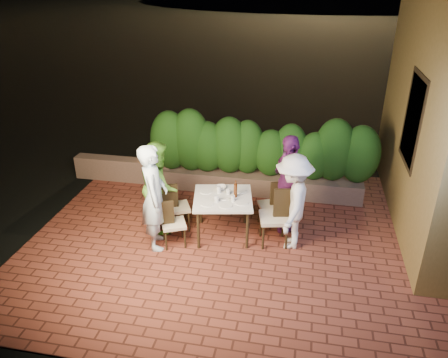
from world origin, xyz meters
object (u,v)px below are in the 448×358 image
(beer_bottle, at_px, (236,189))
(diner_blue, at_px, (154,197))
(bowl, at_px, (221,187))
(diner_white, at_px, (293,202))
(diner_purple, at_px, (288,183))
(parapet_lamp, at_px, (149,158))
(diner_green, at_px, (159,186))
(chair_left_front, at_px, (174,223))
(chair_right_back, at_px, (271,205))
(chair_right_front, at_px, (274,217))
(dining_table, at_px, (223,216))
(chair_left_back, at_px, (177,206))

(beer_bottle, bearing_deg, diner_blue, -155.21)
(bowl, height_order, diner_white, diner_white)
(diner_purple, relative_size, parapet_lamp, 12.71)
(bowl, bearing_deg, diner_green, -167.21)
(chair_left_front, xyz_separation_m, chair_right_back, (1.54, 0.89, 0.02))
(chair_right_front, xyz_separation_m, diner_green, (-2.04, 0.15, 0.31))
(chair_right_front, bearing_deg, diner_green, -16.79)
(chair_left_front, xyz_separation_m, diner_blue, (-0.28, -0.07, 0.49))
(diner_purple, bearing_deg, beer_bottle, -91.09)
(beer_bottle, distance_m, bowl, 0.42)
(dining_table, relative_size, bowl, 5.29)
(chair_left_front, height_order, parapet_lamp, chair_left_front)
(chair_left_back, xyz_separation_m, chair_right_back, (1.63, 0.38, -0.00))
(chair_right_back, bearing_deg, beer_bottle, 11.57)
(dining_table, xyz_separation_m, chair_left_front, (-0.76, -0.44, 0.04))
(bowl, height_order, diner_blue, diner_blue)
(beer_bottle, bearing_deg, chair_right_front, -11.03)
(chair_left_front, bearing_deg, parapet_lamp, 93.95)
(chair_right_front, xyz_separation_m, diner_white, (0.29, -0.00, 0.31))
(beer_bottle, distance_m, chair_left_front, 1.19)
(diner_purple, bearing_deg, diner_green, -106.71)
(bowl, bearing_deg, beer_bottle, -39.96)
(dining_table, height_order, diner_purple, diner_purple)
(dining_table, distance_m, chair_right_front, 0.90)
(diner_purple, distance_m, parapet_lamp, 3.33)
(dining_table, xyz_separation_m, bowl, (-0.10, 0.32, 0.40))
(chair_right_front, relative_size, diner_blue, 0.56)
(diner_white, distance_m, diner_purple, 0.57)
(bowl, bearing_deg, diner_blue, -138.57)
(bowl, height_order, chair_left_back, chair_left_back)
(beer_bottle, xyz_separation_m, diner_purple, (0.86, 0.42, -0.01))
(diner_blue, relative_size, diner_white, 1.11)
(bowl, height_order, diner_purple, diner_purple)
(beer_bottle, height_order, parapet_lamp, beer_bottle)
(diner_white, bearing_deg, diner_green, -90.36)
(chair_left_back, bearing_deg, diner_purple, -13.58)
(beer_bottle, xyz_separation_m, diner_white, (0.97, -0.14, -0.08))
(beer_bottle, relative_size, chair_left_front, 0.36)
(beer_bottle, height_order, diner_purple, diner_purple)
(dining_table, height_order, diner_green, diner_green)
(beer_bottle, bearing_deg, dining_table, -162.91)
(diner_green, bearing_deg, diner_blue, 168.44)
(diner_blue, bearing_deg, diner_white, -95.50)
(beer_bottle, bearing_deg, parapet_lamp, 142.04)
(bowl, relative_size, diner_green, 0.11)
(chair_right_front, bearing_deg, bowl, -34.05)
(beer_bottle, relative_size, chair_right_back, 0.34)
(dining_table, distance_m, bowl, 0.52)
(diner_white, bearing_deg, dining_table, -90.25)
(chair_right_back, distance_m, diner_purple, 0.53)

